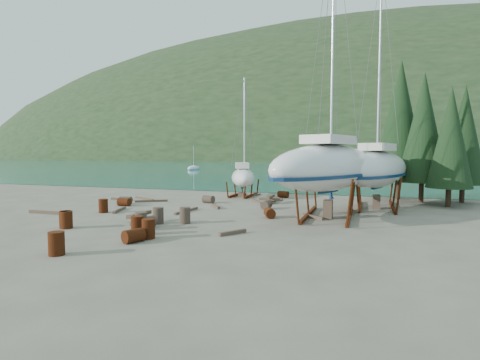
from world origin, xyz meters
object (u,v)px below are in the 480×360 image
(small_sailboat_shore, at_px, (243,177))
(worker, at_px, (331,200))
(large_sailboat_near, at_px, (330,167))
(large_sailboat_far, at_px, (377,168))

(small_sailboat_shore, bearing_deg, worker, -61.91)
(small_sailboat_shore, distance_m, worker, 10.93)
(worker, bearing_deg, large_sailboat_near, 169.49)
(small_sailboat_shore, xyz_separation_m, worker, (8.20, -7.17, -0.87))
(large_sailboat_near, xyz_separation_m, small_sailboat_shore, (-8.22, 8.58, -1.27))
(large_sailboat_far, distance_m, small_sailboat_shore, 11.66)
(large_sailboat_far, relative_size, worker, 9.81)
(large_sailboat_near, distance_m, large_sailboat_far, 5.66)
(large_sailboat_near, bearing_deg, large_sailboat_far, 81.38)
(large_sailboat_far, height_order, small_sailboat_shore, large_sailboat_far)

